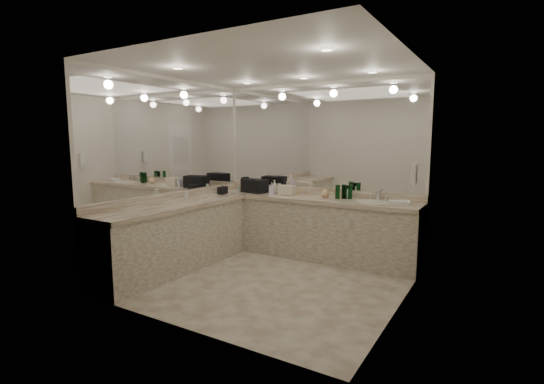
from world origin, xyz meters
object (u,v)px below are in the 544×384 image
Objects in this scene: cream_cosmetic_case at (287,190)px; soap_bottle_c at (325,192)px; hand_towel at (399,202)px; black_toiletry_bag at (255,186)px; soap_bottle_b at (272,188)px; wall_phone at (414,174)px; soap_bottle_a at (275,187)px; sink at (374,202)px.

cream_cosmetic_case is 0.62m from soap_bottle_c.
black_toiletry_bag is at bearing -179.40° from hand_towel.
wall_phone is at bearing -11.38° from soap_bottle_b.
wall_phone is 0.90× the size of hand_towel.
wall_phone reaches higher than soap_bottle_a.
sink is 0.91m from wall_phone.
hand_towel is at bearing 117.87° from wall_phone.
soap_bottle_a is 1.17× the size of soap_bottle_b.
wall_phone reaches higher than soap_bottle_b.
sink is 1.35m from cream_cosmetic_case.
black_toiletry_bag is 1.45× the size of hand_towel.
soap_bottle_b is 1.14× the size of soap_bottle_c.
hand_towel is (1.69, 0.01, -0.05)m from cream_cosmetic_case.
soap_bottle_b reaches higher than hand_towel.
sink is at bearing -179.92° from hand_towel.
soap_bottle_b is (0.00, -0.09, -0.02)m from soap_bottle_a.
wall_phone is 2.26m from soap_bottle_b.
cream_cosmetic_case is 1.32× the size of soap_bottle_b.
wall_phone is at bearing -62.13° from hand_towel.
black_toiletry_bag is 0.58m from cream_cosmetic_case.
wall_phone is 2.60m from black_toiletry_bag.
soap_bottle_c reaches higher than hand_towel.
soap_bottle_b is (-1.92, -0.06, 0.07)m from hand_towel.
soap_bottle_b is (-1.58, -0.06, 0.10)m from sink.
soap_bottle_a is at bearing -178.86° from soap_bottle_c.
cream_cosmetic_case is at bearing 1.64° from black_toiletry_bag.
soap_bottle_b is (0.34, -0.04, -0.02)m from black_toiletry_bag.
cream_cosmetic_case reaches higher than sink.
black_toiletry_bag is 1.80× the size of soap_bottle_a.
soap_bottle_a is (-2.19, 0.53, -0.34)m from wall_phone.
black_toiletry_bag is 2.27m from hand_towel.
black_toiletry_bag is 2.42× the size of soap_bottle_c.
sink is at bearing -3.73° from soap_bottle_c.
wall_phone is 2.05m from cream_cosmetic_case.
sink is 1.59m from soap_bottle_a.
hand_towel is at bearing 0.08° from sink.
sink is 1.58m from soap_bottle_b.
wall_phone is at bearing -10.68° from black_toiletry_bag.
black_toiletry_bag is at bearing -171.04° from soap_bottle_a.
hand_towel is 1.92m from soap_bottle_b.
cream_cosmetic_case is 0.24m from soap_bottle_b.
sink is 2.73× the size of soap_bottle_c.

